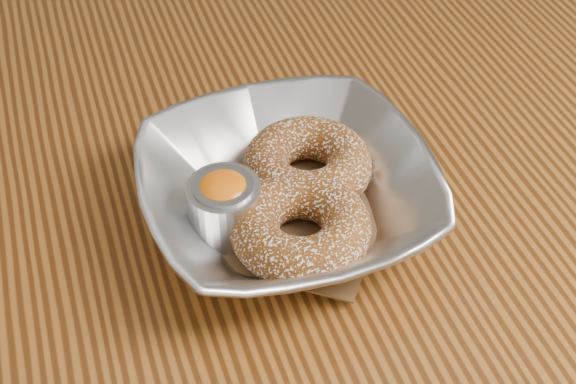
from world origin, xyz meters
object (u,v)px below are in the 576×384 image
object	(u,v)px
donut_front	(300,228)
donut_back	(307,165)
table	(323,229)
ramekin	(225,205)
serving_bowl	(288,194)

from	to	relation	value
donut_front	donut_back	bearing A→B (deg)	66.17
table	donut_back	bearing A→B (deg)	-129.41
table	ramekin	bearing A→B (deg)	-147.78
table	serving_bowl	bearing A→B (deg)	-131.25
table	ramekin	world-z (taller)	ramekin
ramekin	serving_bowl	bearing A→B (deg)	2.96
serving_bowl	donut_back	size ratio (longest dim) A/B	2.18
donut_front	ramekin	distance (m)	0.06
donut_back	donut_front	xyz separation A→B (m)	(-0.03, -0.06, 0.00)
donut_back	donut_front	world-z (taller)	same
serving_bowl	table	bearing A→B (deg)	48.75
serving_bowl	ramekin	world-z (taller)	ramekin
serving_bowl	ramekin	xyz separation A→B (m)	(-0.05, -0.00, 0.01)
serving_bowl	donut_front	xyz separation A→B (m)	(-0.00, -0.04, 0.00)
ramekin	table	bearing A→B (deg)	32.22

